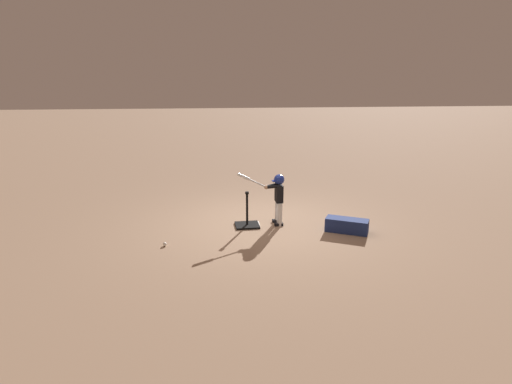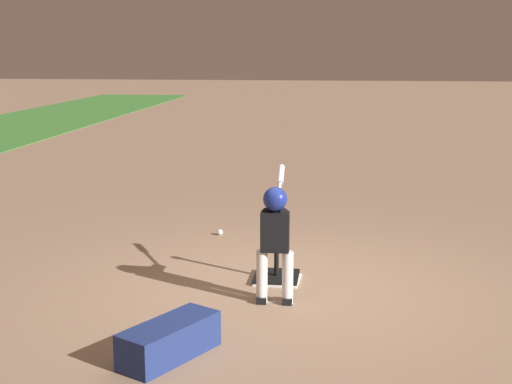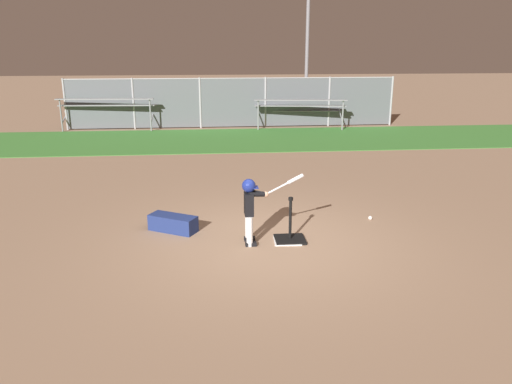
{
  "view_description": "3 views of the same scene",
  "coord_description": "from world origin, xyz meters",
  "px_view_note": "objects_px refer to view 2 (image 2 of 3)",
  "views": [
    {
      "loc": [
        1.31,
        7.99,
        2.88
      ],
      "look_at": [
        0.15,
        0.03,
        0.72
      ],
      "focal_mm": 28.0,
      "sensor_mm": 36.0,
      "label": 1
    },
    {
      "loc": [
        -6.54,
        -0.52,
        2.31
      ],
      "look_at": [
        0.32,
        0.3,
        0.9
      ],
      "focal_mm": 50.0,
      "sensor_mm": 36.0,
      "label": 2
    },
    {
      "loc": [
        -0.94,
        -7.51,
        3.14
      ],
      "look_at": [
        -0.22,
        0.06,
        0.87
      ],
      "focal_mm": 35.0,
      "sensor_mm": 36.0,
      "label": 3
    }
  ],
  "objects_px": {
    "batting_tee": "(276,271)",
    "baseball": "(220,232)",
    "batter_child": "(275,229)",
    "equipment_bag": "(170,340)"
  },
  "relations": [
    {
      "from": "batting_tee",
      "to": "baseball",
      "type": "height_order",
      "value": "batting_tee"
    },
    {
      "from": "batter_child",
      "to": "equipment_bag",
      "type": "bearing_deg",
      "value": 152.58
    },
    {
      "from": "batter_child",
      "to": "equipment_bag",
      "type": "xyz_separation_m",
      "value": [
        -1.31,
        0.68,
        -0.55
      ]
    },
    {
      "from": "batting_tee",
      "to": "equipment_bag",
      "type": "bearing_deg",
      "value": 162.02
    },
    {
      "from": "batting_tee",
      "to": "baseball",
      "type": "bearing_deg",
      "value": 27.65
    },
    {
      "from": "batter_child",
      "to": "baseball",
      "type": "relative_size",
      "value": 15.59
    },
    {
      "from": "batting_tee",
      "to": "equipment_bag",
      "type": "xyz_separation_m",
      "value": [
        -1.95,
        0.63,
        0.05
      ]
    },
    {
      "from": "batter_child",
      "to": "baseball",
      "type": "xyz_separation_m",
      "value": [
        2.29,
        0.91,
        -0.65
      ]
    },
    {
      "from": "batter_child",
      "to": "equipment_bag",
      "type": "height_order",
      "value": "batter_child"
    },
    {
      "from": "batting_tee",
      "to": "batter_child",
      "type": "relative_size",
      "value": 0.65
    }
  ]
}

